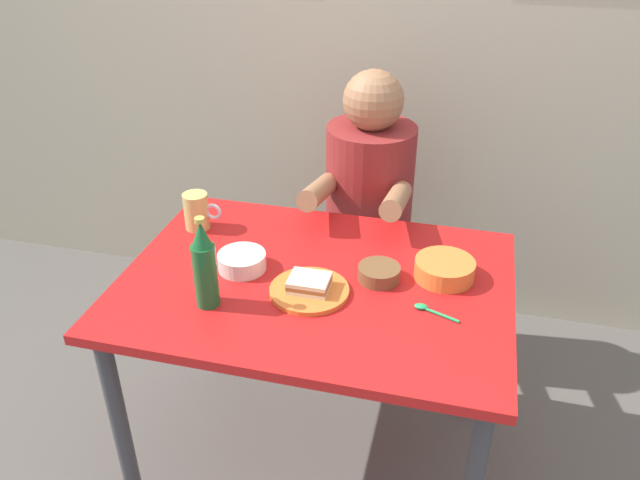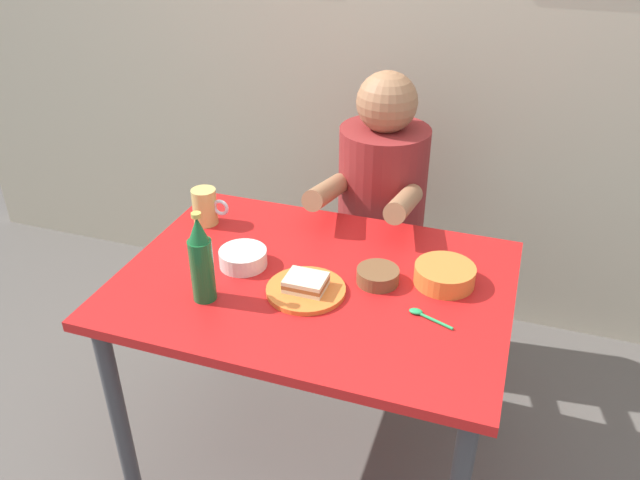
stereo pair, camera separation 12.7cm
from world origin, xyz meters
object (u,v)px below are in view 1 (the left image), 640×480
object	(u,v)px
person_seated	(369,182)
soup_bowl_orange	(445,268)
plate_orange	(309,291)
beer_bottle	(205,266)
sandwich	(309,283)
dining_table	(316,305)
stool	(366,275)
beer_mug	(197,211)

from	to	relation	value
person_seated	soup_bowl_orange	xyz separation A→B (m)	(0.31, -0.52, 0.01)
plate_orange	beer_bottle	bearing A→B (deg)	-155.33
sandwich	beer_bottle	size ratio (longest dim) A/B	0.42
plate_orange	beer_bottle	world-z (taller)	beer_bottle
dining_table	soup_bowl_orange	bearing A→B (deg)	15.53
stool	sandwich	world-z (taller)	sandwich
person_seated	beer_bottle	distance (m)	0.86
soup_bowl_orange	sandwich	bearing A→B (deg)	-154.63
dining_table	person_seated	xyz separation A→B (m)	(0.04, 0.62, 0.12)
person_seated	sandwich	world-z (taller)	person_seated
person_seated	beer_bottle	bearing A→B (deg)	-109.87
dining_table	beer_bottle	distance (m)	0.38
dining_table	beer_mug	world-z (taller)	beer_mug
beer_bottle	soup_bowl_orange	world-z (taller)	beer_bottle
stool	beer_mug	size ratio (longest dim) A/B	3.57
stool	beer_bottle	xyz separation A→B (m)	(-0.29, -0.81, 0.51)
beer_mug	dining_table	bearing A→B (deg)	-23.69
dining_table	beer_mug	bearing A→B (deg)	156.31
person_seated	soup_bowl_orange	distance (m)	0.61
stool	beer_bottle	size ratio (longest dim) A/B	1.72
beer_mug	person_seated	bearing A→B (deg)	41.33
beer_bottle	sandwich	bearing A→B (deg)	24.67
stool	plate_orange	distance (m)	0.81
stool	beer_bottle	distance (m)	1.00
plate_orange	sandwich	bearing A→B (deg)	89.10
stool	sandwich	bearing A→B (deg)	-93.40
beer_mug	beer_bottle	bearing A→B (deg)	-62.95
sandwich	beer_mug	bearing A→B (deg)	149.15
plate_orange	soup_bowl_orange	bearing A→B (deg)	25.37
stool	plate_orange	world-z (taller)	plate_orange
plate_orange	dining_table	bearing A→B (deg)	89.11
beer_mug	beer_bottle	world-z (taller)	beer_bottle
stool	person_seated	distance (m)	0.42
dining_table	stool	world-z (taller)	dining_table
person_seated	soup_bowl_orange	size ratio (longest dim) A/B	4.23
sandwich	soup_bowl_orange	bearing A→B (deg)	25.37
plate_orange	sandwich	world-z (taller)	sandwich
plate_orange	soup_bowl_orange	distance (m)	0.39
dining_table	beer_mug	size ratio (longest dim) A/B	8.73
stool	plate_orange	size ratio (longest dim) A/B	2.05
dining_table	stool	xyz separation A→B (m)	(0.04, 0.63, -0.30)
beer_bottle	plate_orange	bearing A→B (deg)	24.67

